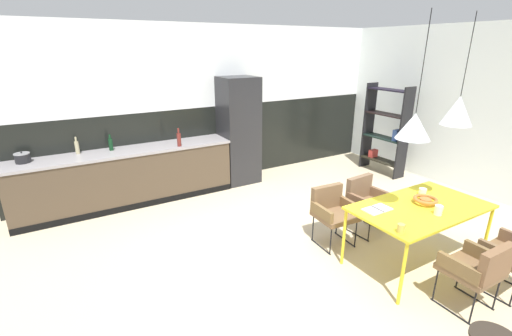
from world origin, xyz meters
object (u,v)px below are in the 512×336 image
at_px(open_book, 377,209).
at_px(mug_white_ceramic, 439,210).
at_px(refrigerator_column, 239,131).
at_px(bottle_oil_tall, 179,139).
at_px(armchair_far_side, 366,197).
at_px(armchair_head_of_table, 479,267).
at_px(cooking_pot, 23,158).
at_px(dining_table, 420,210).
at_px(pendant_lamp_over_table_near, 414,126).
at_px(bottle_spice_small, 111,144).
at_px(mug_glass_clear, 423,192).
at_px(open_shelf_unit, 386,130).
at_px(bottle_vinegar_dark, 77,147).
at_px(fruit_bowl, 425,200).
at_px(mug_short_terracotta, 401,228).
at_px(armchair_by_stool, 332,208).
at_px(pendant_lamp_over_table_far, 458,111).

height_order(open_book, mug_white_ceramic, mug_white_ceramic).
relative_size(refrigerator_column, bottle_oil_tall, 6.51).
height_order(armchair_far_side, armchair_head_of_table, armchair_far_side).
bearing_deg(cooking_pot, armchair_far_side, -33.66).
height_order(dining_table, pendant_lamp_over_table_near, pendant_lamp_over_table_near).
xyz_separation_m(armchair_far_side, bottle_spice_small, (-2.85, 2.72, 0.52)).
relative_size(mug_glass_clear, open_shelf_unit, 0.07).
distance_m(armchair_far_side, bottle_vinegar_dark, 4.37).
xyz_separation_m(refrigerator_column, armchair_far_side, (0.62, -2.61, -0.48)).
distance_m(armchair_head_of_table, fruit_bowl, 0.94).
bearing_deg(mug_short_terracotta, fruit_bowl, 20.62).
height_order(fruit_bowl, open_shelf_unit, open_shelf_unit).
bearing_deg(fruit_bowl, dining_table, -168.68).
height_order(armchair_by_stool, pendant_lamp_over_table_far, pendant_lamp_over_table_far).
relative_size(dining_table, open_book, 5.00).
xyz_separation_m(open_book, pendant_lamp_over_table_near, (0.19, -0.17, 0.96)).
xyz_separation_m(refrigerator_column, cooking_pot, (-3.43, 0.08, -0.00)).
height_order(armchair_by_stool, mug_glass_clear, mug_glass_clear).
bearing_deg(mug_glass_clear, armchair_far_side, 106.87).
distance_m(fruit_bowl, open_book, 0.63).
bearing_deg(mug_short_terracotta, armchair_far_side, 55.65).
xyz_separation_m(mug_white_ceramic, bottle_oil_tall, (-1.72, 3.52, 0.23)).
distance_m(armchair_by_stool, mug_white_ceramic, 1.25).
bearing_deg(armchair_head_of_table, bottle_oil_tall, 111.44).
xyz_separation_m(armchair_head_of_table, bottle_vinegar_dark, (-3.03, 4.48, 0.52)).
distance_m(armchair_by_stool, pendant_lamp_over_table_far, 1.82).
relative_size(mug_short_terracotta, pendant_lamp_over_table_far, 0.10).
height_order(armchair_head_of_table, cooking_pot, cooking_pot).
xyz_separation_m(armchair_by_stool, open_shelf_unit, (2.79, 1.57, 0.40)).
bearing_deg(pendant_lamp_over_table_near, refrigerator_column, 93.47).
xyz_separation_m(mug_white_ceramic, open_shelf_unit, (2.28, 2.67, 0.09)).
relative_size(open_book, bottle_oil_tall, 1.05).
relative_size(dining_table, mug_short_terracotta, 13.56).
bearing_deg(fruit_bowl, mug_short_terracotta, -159.38).
bearing_deg(dining_table, armchair_far_side, 84.47).
relative_size(armchair_far_side, open_book, 2.42).
distance_m(armchair_head_of_table, cooking_pot, 5.79).
relative_size(dining_table, pendant_lamp_over_table_near, 1.29).
distance_m(mug_short_terracotta, bottle_vinegar_dark, 4.69).
relative_size(cooking_pot, bottle_spice_small, 0.79).
height_order(bottle_spice_small, pendant_lamp_over_table_far, pendant_lamp_over_table_far).
bearing_deg(armchair_far_side, pendant_lamp_over_table_near, 60.74).
height_order(mug_glass_clear, bottle_vinegar_dark, bottle_vinegar_dark).
bearing_deg(refrigerator_column, pendant_lamp_over_table_far, -76.45).
distance_m(cooking_pot, bottle_spice_small, 1.19).
bearing_deg(open_shelf_unit, armchair_far_side, -54.30).
height_order(armchair_by_stool, bottle_vinegar_dark, bottle_vinegar_dark).
height_order(mug_short_terracotta, bottle_oil_tall, bottle_oil_tall).
distance_m(dining_table, open_shelf_unit, 3.32).
distance_m(dining_table, pendant_lamp_over_table_far, 1.16).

